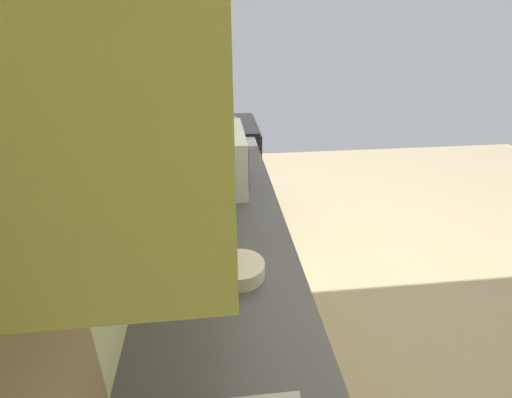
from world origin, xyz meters
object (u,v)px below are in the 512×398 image
Objects in this scene: oven_range at (220,173)px; microwave at (212,158)px; bowl at (239,269)px; kettle at (224,142)px.

oven_range is 2.09× the size of microwave.
oven_range is at bearing 0.86° from bowl.
kettle is at bearing -9.51° from microwave.
microwave is 2.95× the size of kettle.
bowl is at bearing -179.14° from oven_range.
bowl is at bearing 180.00° from kettle.
kettle is at bearing -177.46° from oven_range.
oven_range is 2.11m from bowl.
oven_range reaches higher than bowl.
microwave reaches higher than oven_range.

